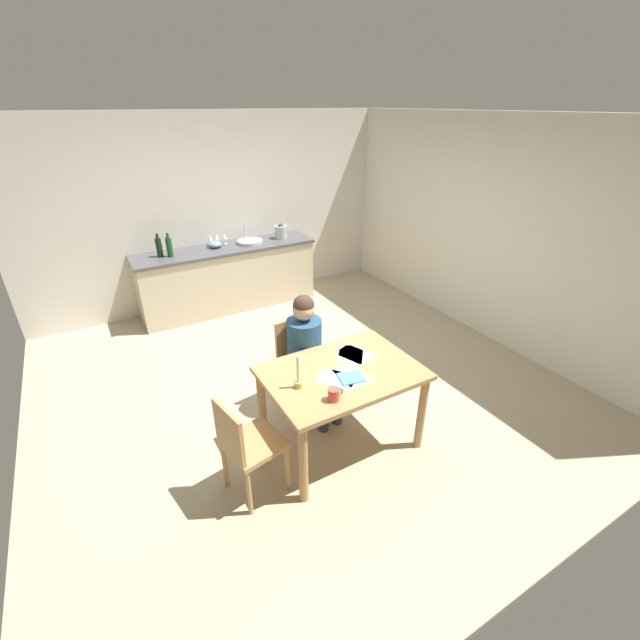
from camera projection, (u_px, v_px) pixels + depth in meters
name	position (u px, v px, depth m)	size (l,w,h in m)	color
ground_plane	(302.00, 385.00, 4.53)	(5.20, 5.20, 0.04)	tan
wall_back	(214.00, 213.00, 5.92)	(5.20, 0.12, 2.60)	silver
wall_right	(491.00, 231.00, 5.08)	(0.12, 5.20, 2.60)	silver
kitchen_counter	(228.00, 277.00, 6.03)	(2.49, 0.64, 0.90)	beige
dining_table	(342.00, 382.00, 3.45)	(1.25, 0.88, 0.75)	tan
chair_at_table	(300.00, 359.00, 4.02)	(0.45, 0.45, 0.88)	tan
person_seated	(309.00, 349.00, 3.84)	(0.38, 0.62, 1.19)	navy
chair_side_empty	(246.00, 444.00, 3.06)	(0.47, 0.47, 0.86)	tan
coffee_mug	(334.00, 394.00, 3.05)	(0.12, 0.08, 0.10)	#D84C3F
candlestick	(298.00, 379.00, 3.17)	(0.06, 0.06, 0.28)	gold
book_magazine	(351.00, 378.00, 3.30)	(0.19, 0.16, 0.02)	#549BBC
paper_letter	(337.00, 379.00, 3.30)	(0.21, 0.30, 0.00)	white
paper_bill	(352.00, 376.00, 3.34)	(0.21, 0.30, 0.00)	white
paper_envelope	(351.00, 354.00, 3.62)	(0.21, 0.30, 0.00)	white
paper_receipt	(355.00, 354.00, 3.62)	(0.21, 0.30, 0.00)	white
sink_unit	(250.00, 241.00, 5.98)	(0.36, 0.36, 0.24)	#B2B7BC
bottle_oil	(159.00, 247.00, 5.40)	(0.08, 0.08, 0.30)	black
bottle_vinegar	(169.00, 247.00, 5.41)	(0.08, 0.08, 0.31)	#194C23
mixing_bowl	(215.00, 244.00, 5.79)	(0.19, 0.19, 0.09)	#668C99
stovetop_kettle	(281.00, 231.00, 6.16)	(0.18, 0.18, 0.22)	#B7BABF
wine_glass_near_sink	(224.00, 236.00, 5.91)	(0.07, 0.07, 0.15)	silver
wine_glass_by_kettle	(216.00, 237.00, 5.86)	(0.07, 0.07, 0.15)	silver
wine_glass_back_left	(210.00, 238.00, 5.82)	(0.07, 0.07, 0.15)	silver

